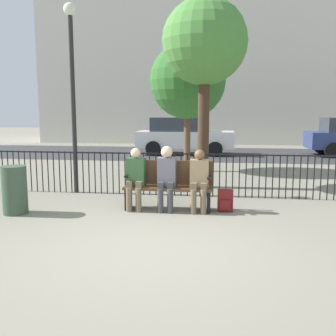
{
  "coord_description": "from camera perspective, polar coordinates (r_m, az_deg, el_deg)",
  "views": [
    {
      "loc": [
        0.92,
        -4.8,
        1.81
      ],
      "look_at": [
        0.0,
        2.01,
        0.8
      ],
      "focal_mm": 40.0,
      "sensor_mm": 36.0,
      "label": 1
    }
  ],
  "objects": [
    {
      "name": "ground_plane",
      "position": [
        5.21,
        -3.04,
        -11.97
      ],
      "size": [
        80.0,
        80.0,
        0.0
      ],
      "primitive_type": "plane",
      "color": "gray"
    },
    {
      "name": "park_bench",
      "position": [
        7.08,
        0.09,
        -2.38
      ],
      "size": [
        1.65,
        0.45,
        0.92
      ],
      "color": "#4C331E",
      "rests_on": "ground"
    },
    {
      "name": "seated_person_0",
      "position": [
        7.03,
        -4.98,
        -1.19
      ],
      "size": [
        0.34,
        0.39,
        1.17
      ],
      "color": "brown",
      "rests_on": "ground"
    },
    {
      "name": "seated_person_1",
      "position": [
        6.92,
        -0.22,
        -1.02
      ],
      "size": [
        0.34,
        0.39,
        1.21
      ],
      "color": "#3D3D42",
      "rests_on": "ground"
    },
    {
      "name": "seated_person_2",
      "position": [
        6.87,
        4.77,
        -1.46
      ],
      "size": [
        0.34,
        0.39,
        1.15
      ],
      "color": "brown",
      "rests_on": "ground"
    },
    {
      "name": "backpack",
      "position": [
        7.04,
        8.71,
        -4.96
      ],
      "size": [
        0.29,
        0.22,
        0.41
      ],
      "color": "maroon",
      "rests_on": "ground"
    },
    {
      "name": "fence_railing",
      "position": [
        8.21,
        1.06,
        -0.41
      ],
      "size": [
        9.01,
        0.03,
        0.95
      ],
      "color": "black",
      "rests_on": "ground"
    },
    {
      "name": "tree_0",
      "position": [
        11.77,
        2.99,
        13.06
      ],
      "size": [
        2.33,
        2.33,
        3.95
      ],
      "color": "brown",
      "rests_on": "ground"
    },
    {
      "name": "tree_1",
      "position": [
        9.25,
        5.59,
        18.3
      ],
      "size": [
        2.01,
        2.01,
        4.47
      ],
      "color": "#422D1E",
      "rests_on": "ground"
    },
    {
      "name": "lamp_post",
      "position": [
        8.75,
        -14.39,
        13.97
      ],
      "size": [
        0.28,
        0.28,
        4.16
      ],
      "color": "black",
      "rests_on": "ground"
    },
    {
      "name": "street_surface",
      "position": [
        16.92,
        4.55,
        2.22
      ],
      "size": [
        24.0,
        6.0,
        0.01
      ],
      "color": "#333335",
      "rests_on": "ground"
    },
    {
      "name": "parked_car_0",
      "position": [
        16.56,
        2.38,
        5.01
      ],
      "size": [
        4.2,
        1.94,
        1.62
      ],
      "color": "silver",
      "rests_on": "ground"
    },
    {
      "name": "building_facade",
      "position": [
        25.28,
        5.82,
        19.32
      ],
      "size": [
        20.0,
        6.0,
        13.26
      ],
      "color": "beige",
      "rests_on": "ground"
    },
    {
      "name": "trash_bin",
      "position": [
        7.31,
        -22.33,
        -3.11
      ],
      "size": [
        0.44,
        0.44,
        0.87
      ],
      "color": "#384C38",
      "rests_on": "ground"
    }
  ]
}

